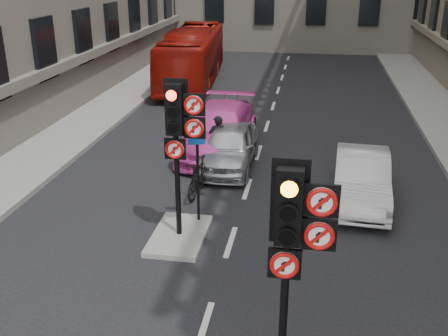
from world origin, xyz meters
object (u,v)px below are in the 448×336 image
(car_silver, at_px, (230,146))
(bus_red, at_px, (192,56))
(car_pink, at_px, (219,129))
(info_sign, at_px, (197,164))
(signal_near, at_px, (294,231))
(signal_far, at_px, (179,126))
(motorcyclist, at_px, (218,140))
(car_white, at_px, (361,178))
(motorcycle, at_px, (199,177))

(car_silver, xyz_separation_m, bus_red, (-3.73, 11.32, 0.72))
(car_silver, relative_size, car_pink, 0.74)
(car_silver, bearing_deg, info_sign, -91.62)
(signal_near, distance_m, signal_far, 4.77)
(car_pink, bearing_deg, bus_red, 108.28)
(motorcyclist, distance_m, info_sign, 4.18)
(car_pink, relative_size, info_sign, 2.29)
(car_white, xyz_separation_m, info_sign, (-3.95, -2.06, 0.93))
(car_pink, height_order, info_sign, info_sign)
(signal_far, distance_m, motorcycle, 3.30)
(car_white, bearing_deg, car_silver, 156.93)
(signal_far, relative_size, bus_red, 0.36)
(signal_far, bearing_deg, motorcycle, 93.08)
(signal_near, xyz_separation_m, motorcyclist, (-2.66, 8.83, -1.81))
(car_silver, relative_size, info_sign, 1.70)
(car_silver, xyz_separation_m, motorcycle, (-0.48, -2.20, -0.14))
(car_silver, xyz_separation_m, motorcyclist, (-0.41, 0.17, 0.12))
(car_silver, bearing_deg, signal_near, -75.02)
(car_white, bearing_deg, info_sign, -149.44)
(signal_far, distance_m, info_sign, 1.36)
(signal_far, height_order, car_pink, signal_far)
(car_white, height_order, car_pink, car_pink)
(signal_near, bearing_deg, motorcyclist, 106.76)
(car_white, height_order, motorcycle, car_white)
(signal_near, xyz_separation_m, car_white, (1.56, 6.79, -1.93))
(info_sign, bearing_deg, signal_far, -123.47)
(signal_far, bearing_deg, info_sign, 74.23)
(car_pink, bearing_deg, car_silver, -65.42)
(car_pink, bearing_deg, signal_near, -73.36)
(signal_near, height_order, motorcycle, signal_near)
(info_sign, bearing_deg, motorcycle, 83.49)
(signal_near, relative_size, car_white, 0.91)
(car_white, xyz_separation_m, bus_red, (-7.54, 13.19, 0.72))
(car_white, bearing_deg, motorcycle, -172.48)
(car_pink, distance_m, motorcycle, 3.53)
(signal_near, relative_size, car_pink, 0.69)
(signal_far, xyz_separation_m, car_pink, (-0.23, 5.98, -1.95))
(motorcycle, relative_size, info_sign, 0.75)
(signal_far, height_order, motorcycle, signal_far)
(motorcyclist, bearing_deg, car_pink, -102.85)
(signal_near, xyz_separation_m, car_silver, (-2.25, 8.66, -1.93))
(car_pink, relative_size, motorcycle, 3.05)
(car_silver, relative_size, motorcyclist, 2.47)
(signal_far, distance_m, motorcyclist, 5.20)
(car_pink, relative_size, motorcyclist, 3.32)
(car_silver, distance_m, motorcycle, 2.26)
(signal_far, distance_m, car_pink, 6.30)
(bus_red, height_order, info_sign, bus_red)
(signal_far, xyz_separation_m, bus_red, (-3.39, 15.98, -1.33))
(signal_far, distance_m, car_white, 5.41)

